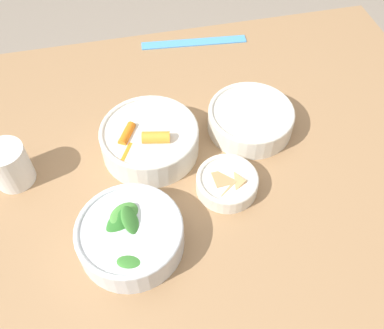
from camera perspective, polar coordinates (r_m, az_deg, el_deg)
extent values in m
plane|color=gray|center=(1.52, 0.78, -18.51)|extent=(10.00, 10.00, 0.00)
cube|color=#99724C|center=(0.85, 1.33, -1.54)|extent=(1.14, 0.93, 0.03)
cube|color=olive|center=(1.44, -23.26, -1.33)|extent=(0.06, 0.06, 0.74)
cube|color=olive|center=(1.53, 16.31, 5.46)|extent=(0.06, 0.06, 0.74)
cylinder|color=silver|center=(0.86, -5.63, 3.20)|extent=(0.19, 0.19, 0.06)
torus|color=silver|center=(0.83, -5.78, 4.50)|extent=(0.19, 0.19, 0.01)
cylinder|color=orange|center=(0.83, -7.50, 2.18)|extent=(0.04, 0.05, 0.02)
cylinder|color=orange|center=(0.83, -4.36, 3.12)|extent=(0.04, 0.05, 0.02)
cylinder|color=orange|center=(0.81, -8.64, 1.29)|extent=(0.04, 0.05, 0.02)
cylinder|color=orange|center=(0.89, -5.05, 6.61)|extent=(0.05, 0.04, 0.02)
cylinder|color=orange|center=(0.81, -4.83, 3.62)|extent=(0.06, 0.03, 0.02)
cylinder|color=orange|center=(0.83, -8.68, 4.05)|extent=(0.04, 0.05, 0.02)
cylinder|color=silver|center=(0.74, -8.19, -9.46)|extent=(0.18, 0.18, 0.05)
torus|color=silver|center=(0.72, -8.43, -8.45)|extent=(0.18, 0.18, 0.01)
ellipsoid|color=#4C933D|center=(0.76, -11.43, -6.40)|extent=(0.04, 0.04, 0.03)
ellipsoid|color=#2D7028|center=(0.74, -4.57, -6.96)|extent=(0.06, 0.06, 0.05)
ellipsoid|color=#2D7028|center=(0.72, -9.52, -7.66)|extent=(0.07, 0.06, 0.04)
ellipsoid|color=#4C933D|center=(0.73, -9.05, -6.57)|extent=(0.06, 0.06, 0.03)
ellipsoid|color=#3D8433|center=(0.71, -8.26, -7.34)|extent=(0.04, 0.06, 0.05)
ellipsoid|color=#3D8433|center=(0.70, -7.70, -12.36)|extent=(0.07, 0.05, 0.04)
cylinder|color=silver|center=(0.91, 7.78, 5.93)|extent=(0.18, 0.18, 0.05)
torus|color=silver|center=(0.89, 7.95, 6.98)|extent=(0.18, 0.18, 0.01)
cylinder|color=#936042|center=(0.91, 7.73, 5.63)|extent=(0.16, 0.16, 0.03)
ellipsoid|color=#A36B4C|center=(0.85, 10.03, 3.11)|extent=(0.01, 0.01, 0.01)
ellipsoid|color=#8E5B3D|center=(0.90, 7.29, 6.71)|extent=(0.01, 0.01, 0.01)
ellipsoid|color=#A36B4C|center=(0.93, 8.46, 8.19)|extent=(0.01, 0.01, 0.01)
ellipsoid|color=#A36B4C|center=(0.91, 10.50, 6.69)|extent=(0.01, 0.01, 0.01)
ellipsoid|color=#A36B4C|center=(0.86, 8.64, 3.55)|extent=(0.01, 0.01, 0.01)
ellipsoid|color=#A36B4C|center=(0.87, 8.68, 3.89)|extent=(0.01, 0.01, 0.01)
ellipsoid|color=#AD7551|center=(0.88, 9.43, 5.01)|extent=(0.01, 0.01, 0.01)
ellipsoid|color=#A36B4C|center=(0.85, 6.96, 3.22)|extent=(0.01, 0.01, 0.01)
ellipsoid|color=#A36B4C|center=(0.93, 8.67, 8.67)|extent=(0.01, 0.01, 0.01)
ellipsoid|color=#8E5B3D|center=(0.94, 7.64, 8.94)|extent=(0.01, 0.01, 0.01)
ellipsoid|color=#A36B4C|center=(0.91, 5.62, 7.63)|extent=(0.01, 0.01, 0.01)
ellipsoid|color=#AD7551|center=(0.92, 4.56, 8.44)|extent=(0.01, 0.01, 0.01)
ellipsoid|color=#8E5B3D|center=(0.89, 5.88, 6.35)|extent=(0.01, 0.01, 0.01)
ellipsoid|color=#8E5B3D|center=(0.89, 7.36, 5.91)|extent=(0.01, 0.01, 0.01)
ellipsoid|color=#AD7551|center=(0.89, 5.59, 6.28)|extent=(0.01, 0.01, 0.01)
cylinder|color=tan|center=(0.92, 7.38, 8.38)|extent=(0.02, 0.02, 0.01)
cylinder|color=beige|center=(0.89, 11.66, 6.05)|extent=(0.03, 0.03, 0.01)
cylinder|color=beige|center=(0.91, 7.03, 7.65)|extent=(0.03, 0.03, 0.01)
cylinder|color=silver|center=(0.81, 4.69, -2.53)|extent=(0.12, 0.12, 0.03)
torus|color=silver|center=(0.79, 4.76, -1.89)|extent=(0.12, 0.12, 0.01)
cube|color=tan|center=(0.80, 3.53, -2.38)|extent=(0.08, 0.08, 0.02)
cube|color=tan|center=(0.80, 5.14, -2.40)|extent=(0.06, 0.06, 0.02)
cube|color=tan|center=(0.80, 4.30, -1.90)|extent=(0.04, 0.04, 0.01)
cube|color=#4C99E0|center=(1.13, 0.27, 15.97)|extent=(0.27, 0.06, 0.00)
cylinder|color=silver|center=(0.86, -23.15, -0.09)|extent=(0.07, 0.07, 0.09)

